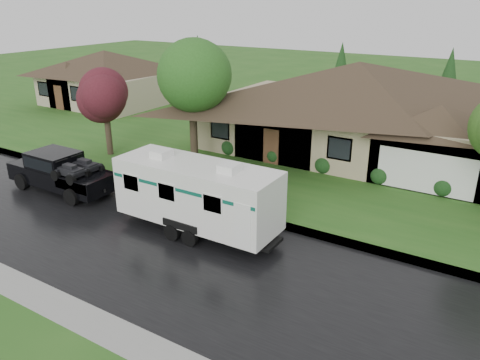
# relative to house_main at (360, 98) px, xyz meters

# --- Properties ---
(ground) EXTENTS (140.00, 140.00, 0.00)m
(ground) POSITION_rel_house_main_xyz_m (-2.29, -13.84, -3.59)
(ground) COLOR #28591C
(ground) RESTS_ON ground
(road) EXTENTS (140.00, 8.00, 0.01)m
(road) POSITION_rel_house_main_xyz_m (-2.29, -15.84, -3.59)
(road) COLOR black
(road) RESTS_ON ground
(curb) EXTENTS (140.00, 0.50, 0.15)m
(curb) POSITION_rel_house_main_xyz_m (-2.29, -11.59, -3.52)
(curb) COLOR gray
(curb) RESTS_ON ground
(lawn) EXTENTS (140.00, 26.00, 0.15)m
(lawn) POSITION_rel_house_main_xyz_m (-2.29, 1.16, -3.52)
(lawn) COLOR #28591C
(lawn) RESTS_ON ground
(house_main) EXTENTS (19.44, 10.80, 6.90)m
(house_main) POSITION_rel_house_main_xyz_m (0.00, 0.00, 0.00)
(house_main) COLOR tan
(house_main) RESTS_ON lawn
(house_far) EXTENTS (10.80, 8.64, 5.80)m
(house_far) POSITION_rel_house_main_xyz_m (-24.07, 2.02, -0.62)
(house_far) COLOR tan
(house_far) RESTS_ON lawn
(tree_left_green) EXTENTS (4.21, 4.21, 6.97)m
(tree_left_green) POSITION_rel_house_main_xyz_m (-7.54, -6.98, 1.39)
(tree_left_green) COLOR #382B1E
(tree_left_green) RESTS_ON lawn
(tree_red) EXTENTS (3.15, 3.15, 5.21)m
(tree_red) POSITION_rel_house_main_xyz_m (-13.00, -8.51, 0.17)
(tree_red) COLOR #382B1E
(tree_red) RESTS_ON lawn
(shrub_row) EXTENTS (13.60, 1.00, 1.00)m
(shrub_row) POSITION_rel_house_main_xyz_m (-0.29, -4.54, -2.94)
(shrub_row) COLOR #143814
(shrub_row) RESTS_ON lawn
(pickup_truck) EXTENTS (6.05, 2.30, 2.02)m
(pickup_truck) POSITION_rel_house_main_xyz_m (-11.04, -13.82, -2.51)
(pickup_truck) COLOR black
(pickup_truck) RESTS_ON ground
(travel_trailer) EXTENTS (7.47, 2.62, 3.35)m
(travel_trailer) POSITION_rel_house_main_xyz_m (-2.23, -13.82, -1.81)
(travel_trailer) COLOR white
(travel_trailer) RESTS_ON ground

